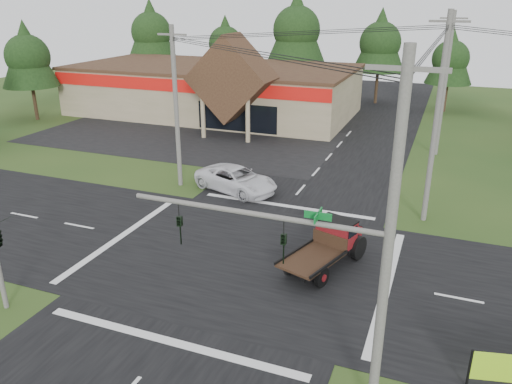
% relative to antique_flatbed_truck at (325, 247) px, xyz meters
% --- Properties ---
extents(ground, '(120.00, 120.00, 0.00)m').
position_rel_antique_flatbed_truck_xyz_m(ground, '(-3.96, -0.50, -1.08)').
color(ground, '#223F16').
rests_on(ground, ground).
extents(road_ns, '(12.00, 120.00, 0.02)m').
position_rel_antique_flatbed_truck_xyz_m(road_ns, '(-3.96, -0.50, -1.07)').
color(road_ns, black).
rests_on(road_ns, ground).
extents(road_ew, '(120.00, 12.00, 0.02)m').
position_rel_antique_flatbed_truck_xyz_m(road_ew, '(-3.96, -0.50, -1.07)').
color(road_ew, black).
rests_on(road_ew, ground).
extents(parking_apron, '(28.00, 14.00, 0.02)m').
position_rel_antique_flatbed_truck_xyz_m(parking_apron, '(-17.96, 18.50, -1.06)').
color(parking_apron, black).
rests_on(parking_apron, ground).
extents(cvs_building, '(30.40, 18.20, 9.19)m').
position_rel_antique_flatbed_truck_xyz_m(cvs_building, '(-19.67, 29.06, 1.70)').
color(cvs_building, gray).
rests_on(cvs_building, ground).
extents(traffic_signal_mast, '(8.12, 0.24, 7.00)m').
position_rel_antique_flatbed_truck_xyz_m(traffic_signal_mast, '(1.86, -8.00, 3.35)').
color(traffic_signal_mast, '#595651').
rests_on(traffic_signal_mast, ground).
extents(utility_pole_nr, '(2.00, 0.30, 11.00)m').
position_rel_antique_flatbed_truck_xyz_m(utility_pole_nr, '(3.54, -8.00, 4.56)').
color(utility_pole_nr, '#595651').
rests_on(utility_pole_nr, ground).
extents(utility_pole_nw, '(2.00, 0.30, 10.50)m').
position_rel_antique_flatbed_truck_xyz_m(utility_pole_nw, '(-11.96, 7.50, 4.31)').
color(utility_pole_nw, '#595651').
rests_on(utility_pole_nw, ground).
extents(utility_pole_ne, '(2.00, 0.30, 11.50)m').
position_rel_antique_flatbed_truck_xyz_m(utility_pole_ne, '(4.04, 7.50, 4.81)').
color(utility_pole_ne, '#595651').
rests_on(utility_pole_ne, ground).
extents(utility_pole_n, '(2.00, 0.30, 11.20)m').
position_rel_antique_flatbed_truck_xyz_m(utility_pole_n, '(4.04, 21.50, 4.66)').
color(utility_pole_n, '#595651').
rests_on(utility_pole_n, ground).
extents(tree_row_a, '(6.72, 6.72, 12.12)m').
position_rel_antique_flatbed_truck_xyz_m(tree_row_a, '(-33.96, 39.50, 6.97)').
color(tree_row_a, '#332316').
rests_on(tree_row_a, ground).
extents(tree_row_b, '(5.60, 5.60, 10.10)m').
position_rel_antique_flatbed_truck_xyz_m(tree_row_b, '(-23.96, 41.50, 5.63)').
color(tree_row_b, '#332316').
rests_on(tree_row_b, ground).
extents(tree_row_c, '(7.28, 7.28, 13.13)m').
position_rel_antique_flatbed_truck_xyz_m(tree_row_c, '(-13.96, 40.50, 7.64)').
color(tree_row_c, '#332316').
rests_on(tree_row_c, ground).
extents(tree_row_d, '(6.16, 6.16, 11.11)m').
position_rel_antique_flatbed_truck_xyz_m(tree_row_d, '(-3.96, 41.50, 6.30)').
color(tree_row_d, '#332316').
rests_on(tree_row_d, ground).
extents(tree_row_e, '(5.04, 5.04, 9.09)m').
position_rel_antique_flatbed_truck_xyz_m(tree_row_e, '(4.04, 39.50, 4.96)').
color(tree_row_e, '#332316').
rests_on(tree_row_e, ground).
extents(tree_side_w, '(5.60, 5.60, 10.10)m').
position_rel_antique_flatbed_truck_xyz_m(tree_side_w, '(-35.96, 19.50, 5.63)').
color(tree_side_w, '#332316').
rests_on(tree_side_w, ground).
extents(antique_flatbed_truck, '(3.50, 5.51, 2.16)m').
position_rel_antique_flatbed_truck_xyz_m(antique_flatbed_truck, '(0.00, 0.00, 0.00)').
color(antique_flatbed_truck, '#5D0D10').
rests_on(antique_flatbed_truck, ground).
extents(white_pickup, '(6.33, 4.34, 1.61)m').
position_rel_antique_flatbed_truck_xyz_m(white_pickup, '(-7.93, 7.85, -0.27)').
color(white_pickup, white).
rests_on(white_pickup, ground).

